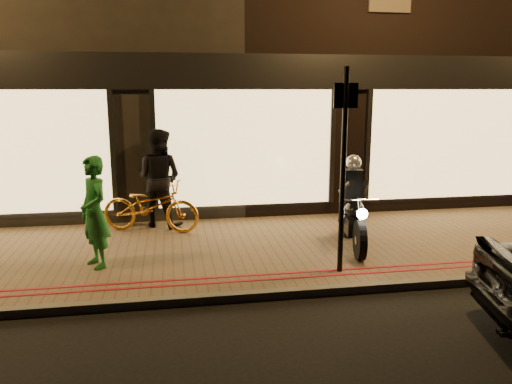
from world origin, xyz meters
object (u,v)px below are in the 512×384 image
Objects in this scene: motorcycle at (353,212)px; bicycle_gold at (151,206)px; sign_post at (343,161)px; person_green at (94,212)px.

motorcycle is 1.02× the size of bicycle_gold.
bicycle_gold is at bearing 137.31° from sign_post.
person_green is (-4.23, -0.28, 0.24)m from motorcycle.
sign_post reaches higher than motorcycle.
person_green is at bearing 175.70° from bicycle_gold.
bicycle_gold is at bearing 126.68° from person_green.
sign_post is 3.81m from person_green.
motorcycle is 1.12× the size of person_green.
motorcycle is at bearing -95.53° from bicycle_gold.
motorcycle is at bearing 61.46° from sign_post.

